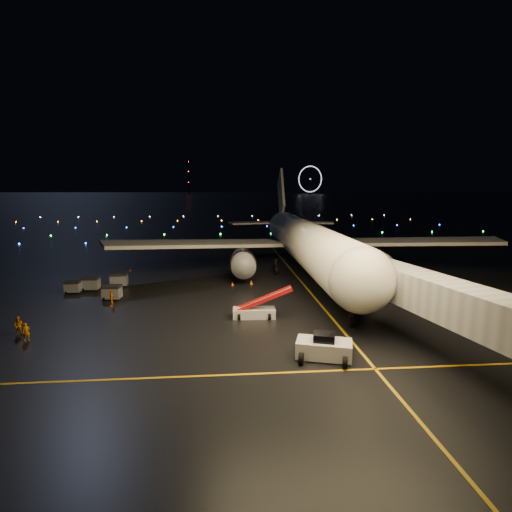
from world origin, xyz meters
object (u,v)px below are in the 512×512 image
(crew_c, at_px, (111,298))
(baggage_cart_3, at_px, (91,284))
(baggage_cart_1, at_px, (73,287))
(airliner, at_px, (302,217))
(crew_a, at_px, (26,332))
(baggage_cart_0, at_px, (112,292))
(crew_b, at_px, (19,326))
(belt_loader, at_px, (254,303))
(pushback_tug, at_px, (324,346))
(baggage_cart_2, at_px, (119,280))

(crew_c, distance_m, baggage_cart_3, 8.86)
(crew_c, distance_m, baggage_cart_1, 9.10)
(airliner, xyz_separation_m, baggage_cart_1, (-32.22, -11.26, -7.96))
(crew_a, distance_m, baggage_cart_0, 13.58)
(baggage_cart_1, bearing_deg, crew_a, -83.25)
(airliner, distance_m, baggage_cart_0, 31.24)
(airliner, bearing_deg, crew_c, -144.83)
(crew_b, bearing_deg, baggage_cart_3, 78.02)
(belt_loader, bearing_deg, crew_c, 163.94)
(crew_b, relative_size, crew_c, 0.92)
(crew_b, relative_size, baggage_cart_3, 0.82)
(airliner, relative_size, baggage_cart_0, 29.22)
(belt_loader, xyz_separation_m, crew_b, (-22.21, -3.11, -0.70))
(airliner, bearing_deg, crew_b, -139.77)
(pushback_tug, height_order, belt_loader, belt_loader)
(airliner, height_order, baggage_cart_3, airliner)
(crew_a, bearing_deg, belt_loader, -21.84)
(belt_loader, distance_m, crew_a, 21.35)
(baggage_cart_3, bearing_deg, crew_a, -87.45)
(belt_loader, height_order, crew_c, belt_loader)
(baggage_cart_3, bearing_deg, pushback_tug, -39.97)
(belt_loader, xyz_separation_m, baggage_cart_3, (-20.73, 13.04, -0.66))
(airliner, xyz_separation_m, pushback_tug, (-4.84, -33.66, -7.72))
(belt_loader, bearing_deg, crew_a, -164.42)
(baggage_cart_2, bearing_deg, crew_b, -108.23)
(pushback_tug, relative_size, belt_loader, 0.67)
(crew_c, relative_size, baggage_cart_2, 0.87)
(pushback_tug, xyz_separation_m, baggage_cart_0, (-21.50, 18.82, -0.14))
(airliner, height_order, pushback_tug, airliner)
(baggage_cart_2, bearing_deg, crew_c, -84.89)
(baggage_cart_3, bearing_deg, baggage_cart_2, 32.57)
(crew_c, xyz_separation_m, baggage_cart_3, (-4.65, 7.54, -0.05))
(belt_loader, bearing_deg, pushback_tug, -62.94)
(crew_a, distance_m, crew_c, 11.26)
(belt_loader, relative_size, baggage_cart_3, 3.03)
(crew_a, height_order, crew_b, crew_b)
(crew_b, bearing_deg, baggage_cart_0, 57.54)
(crew_a, relative_size, crew_c, 0.87)
(airliner, xyz_separation_m, baggage_cart_2, (-27.11, -8.21, -7.81))
(crew_c, bearing_deg, airliner, 111.90)
(belt_loader, distance_m, baggage_cart_2, 22.98)
(crew_b, height_order, crew_c, crew_c)
(airliner, bearing_deg, pushback_tug, -97.42)
(crew_b, relative_size, baggage_cart_0, 0.83)
(baggage_cart_0, xyz_separation_m, baggage_cart_1, (-5.88, 3.58, -0.10))
(crew_c, xyz_separation_m, baggage_cart_1, (-6.54, 6.33, -0.16))
(airliner, distance_m, belt_loader, 26.01)
(baggage_cart_0, bearing_deg, baggage_cart_3, 135.50)
(belt_loader, bearing_deg, crew_b, -169.22)
(baggage_cart_2, bearing_deg, crew_a, -103.16)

